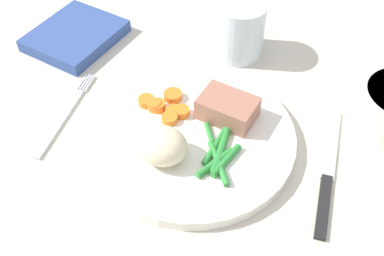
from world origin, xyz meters
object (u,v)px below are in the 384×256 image
Objects in this scene: meat_portion at (228,108)px; knife at (327,172)px; fork at (66,114)px; water_glass at (239,33)px; napkin at (76,36)px; dinner_plate at (192,137)px.

meat_portion is 0.36× the size of knife.
meat_portion is 0.44× the size of fork.
knife reaches higher than fork.
water_glass reaches higher than napkin.
napkin reaches higher than fork.
fork is (-21.79, -4.49, -2.94)cm from meat_portion.
water_glass is at bearing 85.21° from dinner_plate.
napkin is (-24.19, 15.57, 0.20)cm from dinner_plate.
water_glass is at bearing 125.08° from knife.
dinner_plate is 28.77cm from napkin.
napkin is at bearing 147.24° from dinner_plate.
meat_portion is 22.44cm from fork.
napkin is (-41.77, 15.85, 0.80)cm from knife.
meat_portion is 0.84× the size of water_glass.
knife is (17.58, -0.29, -0.60)cm from dinner_plate.
dinner_plate is at bearing 4.54° from fork.
water_glass reaches higher than knife.
knife is 2.34× the size of water_glass.
dinner_plate is at bearing -32.76° from napkin.
meat_portion is at bearing 15.37° from fork.
water_glass is 26.39cm from napkin.
meat_portion is at bearing -82.96° from water_glass.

